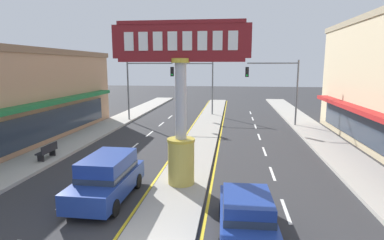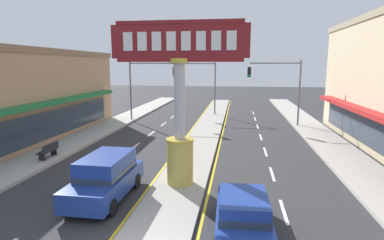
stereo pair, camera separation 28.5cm
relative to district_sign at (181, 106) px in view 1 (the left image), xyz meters
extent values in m
cube|color=#A39E93|center=(0.00, 11.15, -3.79)|extent=(2.49, 52.00, 0.14)
cube|color=#ADA89E|center=(-9.27, 9.15, -3.77)|extent=(2.85, 60.00, 0.18)
cube|color=#ADA89E|center=(9.27, 9.15, -3.77)|extent=(2.85, 60.00, 0.18)
cube|color=silver|center=(-4.54, -2.05, -3.85)|extent=(0.14, 2.20, 0.01)
cube|color=silver|center=(-4.54, 2.35, -3.85)|extent=(0.14, 2.20, 0.01)
cube|color=silver|center=(-4.54, 6.75, -3.85)|extent=(0.14, 2.20, 0.01)
cube|color=silver|center=(-4.54, 11.15, -3.85)|extent=(0.14, 2.20, 0.01)
cube|color=silver|center=(-4.54, 15.55, -3.85)|extent=(0.14, 2.20, 0.01)
cube|color=silver|center=(-4.54, 19.95, -3.85)|extent=(0.14, 2.20, 0.01)
cube|color=silver|center=(-4.54, 24.35, -3.85)|extent=(0.14, 2.20, 0.01)
cube|color=silver|center=(4.54, -2.05, -3.85)|extent=(0.14, 2.20, 0.01)
cube|color=silver|center=(4.54, 2.35, -3.85)|extent=(0.14, 2.20, 0.01)
cube|color=silver|center=(4.54, 6.75, -3.85)|extent=(0.14, 2.20, 0.01)
cube|color=silver|center=(4.54, 11.15, -3.85)|extent=(0.14, 2.20, 0.01)
cube|color=silver|center=(4.54, 15.55, -3.85)|extent=(0.14, 2.20, 0.01)
cube|color=silver|center=(4.54, 19.95, -3.85)|extent=(0.14, 2.20, 0.01)
cube|color=silver|center=(4.54, 24.35, -3.85)|extent=(0.14, 2.20, 0.01)
cube|color=yellow|center=(-1.42, 11.15, -3.85)|extent=(0.12, 52.00, 0.01)
cube|color=yellow|center=(1.42, 11.15, -3.85)|extent=(0.12, 52.00, 0.01)
cylinder|color=gold|center=(0.00, 0.00, -2.69)|extent=(1.24, 1.24, 2.06)
cylinder|color=gold|center=(0.00, 0.00, -1.60)|extent=(1.31, 1.31, 0.12)
cylinder|color=#B7B7BC|center=(0.00, 0.00, 0.24)|extent=(0.52, 0.52, 3.80)
cylinder|color=gold|center=(0.00, 0.00, 2.05)|extent=(0.83, 0.83, 0.20)
cube|color=maroon|center=(0.00, 0.00, 2.89)|extent=(6.21, 0.24, 1.48)
cube|color=maroon|center=(0.00, 0.00, 3.71)|extent=(5.72, 0.29, 0.16)
cube|color=maroon|center=(0.00, 0.00, 2.07)|extent=(5.72, 0.29, 0.16)
cube|color=white|center=(-2.31, -0.15, 2.89)|extent=(0.42, 0.06, 0.81)
cube|color=white|center=(-1.65, -0.15, 2.89)|extent=(0.42, 0.06, 0.81)
cube|color=white|center=(-0.99, -0.15, 2.89)|extent=(0.42, 0.06, 0.81)
cube|color=white|center=(-0.33, -0.15, 2.89)|extent=(0.42, 0.06, 0.81)
cube|color=white|center=(0.33, -0.15, 2.89)|extent=(0.42, 0.06, 0.81)
cube|color=white|center=(0.99, -0.15, 2.89)|extent=(0.42, 0.06, 0.81)
cube|color=white|center=(1.65, -0.15, 2.89)|extent=(0.42, 0.06, 0.81)
cube|color=white|center=(2.31, -0.15, 2.89)|extent=(0.42, 0.06, 0.81)
cube|color=#1E7038|center=(-10.35, 6.09, -0.75)|extent=(0.90, 19.95, 0.30)
cube|color=#283342|center=(-10.76, 6.09, -2.36)|extent=(0.08, 19.24, 2.00)
cube|color=#B21E1E|center=(10.72, 6.87, -1.09)|extent=(0.90, 19.79, 0.30)
cube|color=#283342|center=(11.13, 6.87, -2.36)|extent=(0.08, 19.09, 2.00)
cylinder|color=slate|center=(-8.24, 16.83, -0.76)|extent=(0.16, 0.16, 6.20)
cylinder|color=slate|center=(-5.93, 16.83, 2.04)|extent=(4.62, 0.12, 0.12)
cube|color=black|center=(-3.62, 16.67, 1.23)|extent=(0.32, 0.24, 0.92)
sphere|color=black|center=(-3.62, 16.53, 1.53)|extent=(0.17, 0.17, 0.17)
sphere|color=black|center=(-3.62, 16.53, 1.23)|extent=(0.17, 0.17, 0.17)
sphere|color=#19D83F|center=(-3.62, 16.53, 0.93)|extent=(0.17, 0.17, 0.17)
cylinder|color=slate|center=(8.24, 15.98, -0.76)|extent=(0.16, 0.16, 6.20)
cylinder|color=slate|center=(5.93, 15.98, 2.04)|extent=(4.62, 0.12, 0.12)
cube|color=black|center=(3.62, 15.82, 1.23)|extent=(0.32, 0.24, 0.92)
sphere|color=black|center=(3.62, 15.68, 1.53)|extent=(0.17, 0.17, 0.17)
sphere|color=black|center=(3.62, 15.68, 1.23)|extent=(0.17, 0.17, 0.17)
sphere|color=#19D83F|center=(3.62, 15.68, 0.93)|extent=(0.17, 0.17, 0.17)
cylinder|color=slate|center=(0.04, 21.70, -0.76)|extent=(0.16, 0.16, 6.20)
cylinder|color=slate|center=(-1.94, 21.70, 2.04)|extent=(3.96, 0.12, 0.12)
cube|color=black|center=(-3.92, 21.54, 1.23)|extent=(0.32, 0.24, 0.92)
sphere|color=black|center=(-3.92, 21.40, 1.53)|extent=(0.17, 0.17, 0.17)
sphere|color=black|center=(-3.92, 21.40, 1.23)|extent=(0.17, 0.17, 0.17)
sphere|color=#19D83F|center=(-3.92, 21.40, 0.93)|extent=(0.17, 0.17, 0.17)
cube|color=navy|center=(2.89, -4.13, -3.26)|extent=(1.91, 4.36, 0.66)
cube|color=navy|center=(2.90, -4.30, -2.63)|extent=(1.62, 2.20, 0.60)
cube|color=#283342|center=(2.90, -4.30, -2.81)|extent=(1.66, 2.23, 0.24)
cylinder|color=black|center=(2.04, -2.83, -3.55)|extent=(0.24, 0.63, 0.62)
cylinder|color=black|center=(3.66, -2.77, -3.55)|extent=(0.24, 0.63, 0.62)
cube|color=navy|center=(-2.89, -1.94, -3.16)|extent=(1.96, 4.62, 0.80)
cube|color=navy|center=(-2.89, -1.75, -2.36)|extent=(1.71, 2.87, 0.80)
cube|color=#283342|center=(-2.89, -1.75, -2.64)|extent=(1.75, 2.90, 0.24)
cylinder|color=black|center=(-2.04, -3.37, -3.52)|extent=(0.23, 0.68, 0.68)
cylinder|color=black|center=(-3.79, -3.35, -3.52)|extent=(0.23, 0.68, 0.68)
cylinder|color=black|center=(-2.00, -0.52, -3.52)|extent=(0.23, 0.68, 0.68)
cylinder|color=black|center=(-3.75, -0.50, -3.52)|extent=(0.23, 0.68, 0.68)
cube|color=#232328|center=(-8.64, 2.81, -3.24)|extent=(0.48, 1.60, 0.08)
cube|color=#232328|center=(-8.43, 2.81, -3.00)|extent=(0.06, 1.60, 0.40)
cube|color=black|center=(-8.64, 2.21, -3.50)|extent=(0.38, 0.08, 0.36)
cube|color=black|center=(-8.64, 3.41, -3.50)|extent=(0.38, 0.08, 0.36)
camera|label=1|loc=(2.35, -14.06, 1.83)|focal=29.34mm
camera|label=2|loc=(2.63, -14.02, 1.83)|focal=29.34mm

